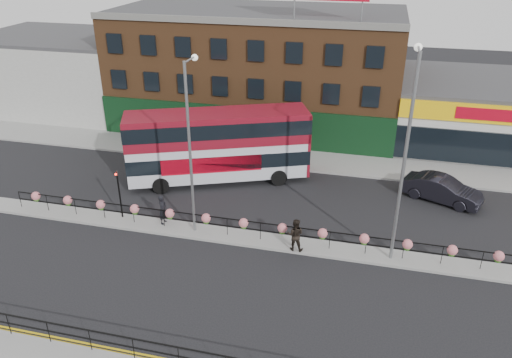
% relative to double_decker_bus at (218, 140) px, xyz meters
% --- Properties ---
extents(ground, '(120.00, 120.00, 0.00)m').
position_rel_double_decker_bus_xyz_m(ground, '(3.73, -7.12, -3.16)').
color(ground, black).
rests_on(ground, ground).
extents(north_pavement, '(60.00, 4.00, 0.15)m').
position_rel_double_decker_bus_xyz_m(north_pavement, '(3.73, 4.88, -3.09)').
color(north_pavement, gray).
rests_on(north_pavement, ground).
extents(median, '(60.00, 1.60, 0.15)m').
position_rel_double_decker_bus_xyz_m(median, '(3.73, -7.12, -3.09)').
color(median, gray).
rests_on(median, ground).
extents(brick_building, '(25.00, 12.21, 10.30)m').
position_rel_double_decker_bus_xyz_m(brick_building, '(-0.27, 12.83, 1.96)').
color(brick_building, brown).
rests_on(brick_building, ground).
extents(supermarket, '(15.00, 12.25, 5.30)m').
position_rel_double_decker_bus_xyz_m(supermarket, '(19.73, 12.78, -0.52)').
color(supermarket, silver).
rests_on(supermarket, ground).
extents(warehouse_west, '(15.50, 12.00, 7.30)m').
position_rel_double_decker_bus_xyz_m(warehouse_west, '(-20.52, 12.88, 0.49)').
color(warehouse_west, '#B0B1AB').
rests_on(warehouse_west, ground).
extents(median_railing, '(30.04, 0.56, 1.23)m').
position_rel_double_decker_bus_xyz_m(median_railing, '(3.73, -7.12, -2.12)').
color(median_railing, black).
rests_on(median_railing, median).
extents(south_railing, '(20.04, 0.05, 1.12)m').
position_rel_double_decker_bus_xyz_m(south_railing, '(1.73, -17.22, -2.20)').
color(south_railing, black).
rests_on(south_railing, south_pavement).
extents(double_decker_bus, '(12.88, 7.64, 5.15)m').
position_rel_double_decker_bus_xyz_m(double_decker_bus, '(0.00, 0.00, 0.00)').
color(double_decker_bus, silver).
rests_on(double_decker_bus, ground).
extents(car, '(5.33, 6.32, 1.68)m').
position_rel_double_decker_bus_xyz_m(car, '(15.34, 0.59, -2.33)').
color(car, black).
rests_on(car, ground).
extents(pedestrian_a, '(0.70, 0.46, 1.89)m').
position_rel_double_decker_bus_xyz_m(pedestrian_a, '(-1.46, -6.77, -2.07)').
color(pedestrian_a, black).
rests_on(pedestrian_a, median).
extents(pedestrian_b, '(0.95, 0.75, 1.94)m').
position_rel_double_decker_bus_xyz_m(pedestrian_b, '(6.85, -7.67, -2.04)').
color(pedestrian_b, black).
rests_on(pedestrian_b, median).
extents(lamp_column_west, '(0.37, 1.78, 10.17)m').
position_rel_double_decker_bus_xyz_m(lamp_column_west, '(0.68, -6.83, 3.01)').
color(lamp_column_west, gray).
rests_on(lamp_column_west, median).
extents(lamp_column_east, '(0.41, 1.98, 11.28)m').
position_rel_double_decker_bus_xyz_m(lamp_column_east, '(12.11, -6.91, 3.67)').
color(lamp_column_east, gray).
rests_on(lamp_column_east, median).
extents(traffic_light_median, '(0.15, 0.28, 3.65)m').
position_rel_double_decker_bus_xyz_m(traffic_light_median, '(-4.27, -6.73, -0.70)').
color(traffic_light_median, black).
rests_on(traffic_light_median, median).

